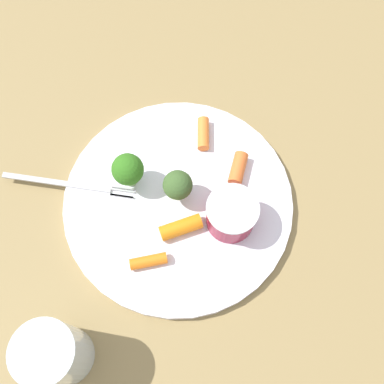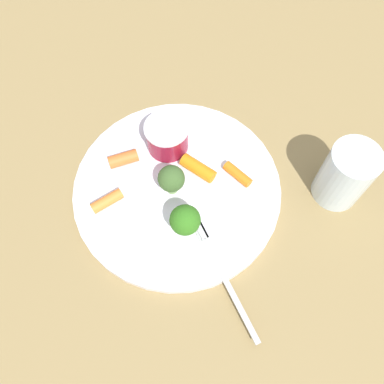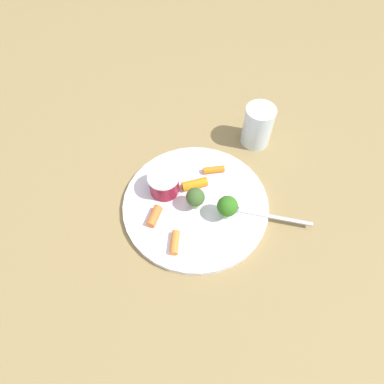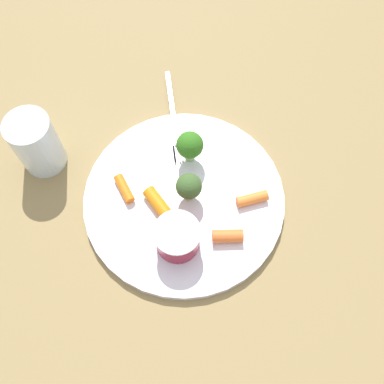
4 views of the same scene
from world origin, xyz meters
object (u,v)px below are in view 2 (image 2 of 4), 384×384
at_px(drinking_glass, 345,175).
at_px(fork, 223,275).
at_px(plate, 177,189).
at_px(carrot_stick_1, 107,201).
at_px(sauce_cup, 167,137).
at_px(carrot_stick_2, 238,174).
at_px(carrot_stick_3, 123,159).
at_px(broccoli_floret_1, 173,181).
at_px(broccoli_floret_0, 185,221).
at_px(carrot_stick_0, 198,168).

bearing_deg(drinking_glass, fork, 97.27).
height_order(fork, drinking_glass, drinking_glass).
bearing_deg(plate, carrot_stick_1, 74.39).
relative_size(sauce_cup, carrot_stick_2, 1.42).
relative_size(plate, carrot_stick_2, 6.58).
bearing_deg(sauce_cup, carrot_stick_3, 83.94).
bearing_deg(plate, fork, 175.31).
xyz_separation_m(plate, broccoli_floret_1, (-0.00, 0.01, 0.03)).
distance_m(carrot_stick_1, carrot_stick_3, 0.06).
distance_m(sauce_cup, carrot_stick_2, 0.10).
bearing_deg(fork, sauce_cup, -9.31).
xyz_separation_m(sauce_cup, drinking_glass, (-0.17, -0.16, 0.01)).
height_order(plate, drinking_glass, drinking_glass).
height_order(sauce_cup, carrot_stick_3, sauce_cup).
xyz_separation_m(fork, drinking_glass, (0.02, -0.19, 0.03)).
relative_size(broccoli_floret_0, carrot_stick_3, 1.37).
bearing_deg(fork, broccoli_floret_1, -1.67).
xyz_separation_m(broccoli_floret_1, fork, (-0.13, 0.00, -0.03)).
bearing_deg(carrot_stick_0, carrot_stick_1, 81.67).
relative_size(broccoli_floret_1, carrot_stick_0, 0.99).
distance_m(broccoli_floret_0, broccoli_floret_1, 0.06).
bearing_deg(carrot_stick_3, carrot_stick_0, -128.55).
height_order(broccoli_floret_1, drinking_glass, drinking_glass).
relative_size(broccoli_floret_1, carrot_stick_3, 1.23).
bearing_deg(carrot_stick_2, carrot_stick_3, 51.41).
bearing_deg(carrot_stick_1, sauce_cup, -70.84).
bearing_deg(carrot_stick_3, plate, -148.18).
height_order(plate, carrot_stick_3, carrot_stick_3).
bearing_deg(drinking_glass, carrot_stick_3, 52.11).
bearing_deg(plate, carrot_stick_0, -79.74).
height_order(broccoli_floret_1, carrot_stick_1, broccoli_floret_1).
bearing_deg(broccoli_floret_0, carrot_stick_2, -71.97).
height_order(sauce_cup, carrot_stick_0, sauce_cup).
height_order(carrot_stick_2, fork, carrot_stick_2).
bearing_deg(carrot_stick_1, fork, -153.38).
height_order(carrot_stick_0, carrot_stick_1, carrot_stick_0).
height_order(sauce_cup, carrot_stick_2, sauce_cup).
height_order(carrot_stick_3, drinking_glass, drinking_glass).
relative_size(plate, drinking_glass, 3.05).
bearing_deg(carrot_stick_2, broccoli_floret_1, 74.47).
distance_m(sauce_cup, broccoli_floret_0, 0.13).
bearing_deg(carrot_stick_3, broccoli_floret_1, -153.53).
height_order(sauce_cup, carrot_stick_1, sauce_cup).
xyz_separation_m(broccoli_floret_1, carrot_stick_3, (0.07, 0.04, -0.02)).
relative_size(broccoli_floret_0, carrot_stick_1, 1.28).
height_order(broccoli_floret_0, fork, broccoli_floret_0).
bearing_deg(sauce_cup, plate, 161.53).
xyz_separation_m(carrot_stick_1, drinking_glass, (-0.13, -0.27, 0.03)).
xyz_separation_m(carrot_stick_1, fork, (-0.15, -0.08, -0.01)).
relative_size(carrot_stick_3, fork, 0.24).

